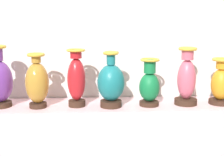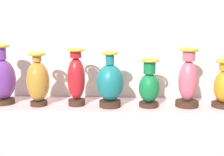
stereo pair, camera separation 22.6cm
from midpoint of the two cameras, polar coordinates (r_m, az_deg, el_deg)
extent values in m
cube|color=silver|center=(2.48, -2.96, 8.67)|extent=(4.73, 0.10, 2.85)
cylinder|color=#382319|center=(2.40, -21.73, -4.38)|extent=(0.15, 0.15, 0.03)
cylinder|color=#382319|center=(2.30, -15.78, -4.69)|extent=(0.12, 0.12, 0.03)
ellipsoid|color=#B27F2D|center=(2.26, -15.97, -0.88)|extent=(0.16, 0.16, 0.28)
cylinder|color=#B27F2D|center=(2.23, -16.19, 3.30)|extent=(0.06, 0.06, 0.05)
torus|color=gold|center=(2.23, -16.23, 3.98)|extent=(0.12, 0.12, 0.02)
cylinder|color=#382319|center=(2.27, -9.11, -4.47)|extent=(0.12, 0.12, 0.04)
ellipsoid|color=red|center=(2.23, -9.24, -0.29)|extent=(0.13, 0.13, 0.29)
cylinder|color=red|center=(2.20, -9.37, 4.17)|extent=(0.08, 0.08, 0.05)
torus|color=gold|center=(2.20, -9.39, 4.88)|extent=(0.13, 0.13, 0.02)
cylinder|color=#382319|center=(2.23, -3.10, -4.59)|extent=(0.15, 0.15, 0.04)
ellipsoid|color=#19727A|center=(2.19, -3.13, -0.86)|extent=(0.19, 0.19, 0.25)
cylinder|color=#19727A|center=(2.17, -3.18, 3.42)|extent=(0.06, 0.06, 0.08)
torus|color=gold|center=(2.16, -3.19, 4.44)|extent=(0.11, 0.11, 0.02)
cylinder|color=#382319|center=(2.26, 3.76, -4.54)|extent=(0.14, 0.14, 0.03)
ellipsoid|color=#14723D|center=(2.24, 3.80, -1.67)|extent=(0.14, 0.14, 0.20)
cylinder|color=#14723D|center=(2.21, 3.84, 2.05)|extent=(0.08, 0.08, 0.09)
torus|color=gold|center=(2.20, 3.86, 3.23)|extent=(0.13, 0.13, 0.02)
cylinder|color=#382319|center=(2.32, 10.25, -4.17)|extent=(0.16, 0.16, 0.04)
ellipsoid|color=#CC5972|center=(2.29, 10.38, -0.28)|extent=(0.13, 0.13, 0.28)
cylinder|color=#CC5972|center=(2.26, 10.53, 4.15)|extent=(0.08, 0.08, 0.08)
torus|color=gold|center=(2.26, 10.56, 5.11)|extent=(0.13, 0.13, 0.02)
cylinder|color=#382319|center=(2.39, 16.07, -4.10)|extent=(0.16, 0.16, 0.03)
ellipsoid|color=orange|center=(2.37, 16.23, -1.11)|extent=(0.14, 0.14, 0.22)
cylinder|color=orange|center=(2.34, 16.41, 2.36)|extent=(0.08, 0.08, 0.06)
torus|color=gold|center=(2.34, 16.45, 3.15)|extent=(0.14, 0.14, 0.02)
camera|label=1|loc=(0.11, -92.86, -0.53)|focal=51.48mm
camera|label=2|loc=(0.11, 87.14, 0.53)|focal=51.48mm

